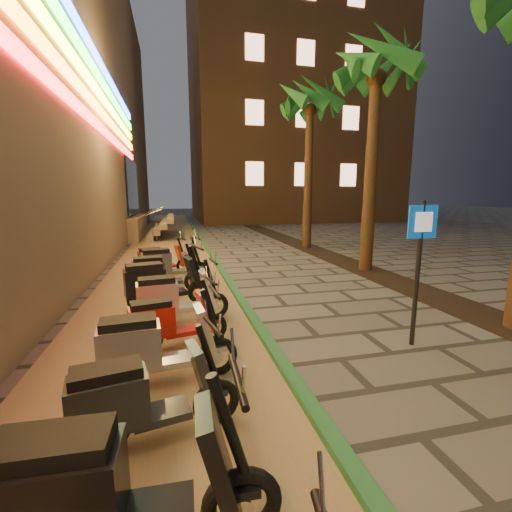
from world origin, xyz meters
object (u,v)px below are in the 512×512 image
object	(u,v)px
scooter_4	(106,491)
scooter_6	(153,347)
scooter_8	(172,297)
scooter_11	(167,264)
scooter_12	(159,260)
scooter_7	(168,322)
pedestrian_sign	(420,254)
scooter_9	(159,283)
scooter_5	(138,399)
scooter_10	(160,273)

from	to	relation	value
scooter_4	scooter_6	size ratio (longest dim) A/B	1.05
scooter_4	scooter_8	bearing A→B (deg)	87.03
scooter_4	scooter_11	bearing A→B (deg)	90.25
scooter_11	scooter_12	xyz separation A→B (m)	(-0.25, 0.98, -0.06)
scooter_7	scooter_8	bearing A→B (deg)	73.99
pedestrian_sign	scooter_9	world-z (taller)	pedestrian_sign
scooter_8	scooter_4	bearing A→B (deg)	-101.97
scooter_8	scooter_6	bearing A→B (deg)	-102.91
scooter_5	scooter_11	size ratio (longest dim) A/B	0.90
scooter_7	scooter_11	distance (m)	4.14
scooter_9	scooter_11	xyz separation A→B (m)	(0.13, 2.13, -0.02)
scooter_5	scooter_9	size ratio (longest dim) A/B	0.87
scooter_10	scooter_11	size ratio (longest dim) A/B	0.97
scooter_8	scooter_11	size ratio (longest dim) A/B	0.95
scooter_11	scooter_6	bearing A→B (deg)	-99.41
scooter_6	scooter_12	size ratio (longest dim) A/B	1.08
scooter_8	scooter_12	bearing A→B (deg)	88.72
scooter_8	scooter_12	world-z (taller)	scooter_8
scooter_4	scooter_8	xyz separation A→B (m)	(0.39, 4.20, -0.03)
scooter_5	scooter_12	xyz separation A→B (m)	(-0.07, 7.16, -0.01)
scooter_5	scooter_7	world-z (taller)	scooter_5
scooter_10	scooter_12	bearing A→B (deg)	86.83
scooter_6	scooter_7	distance (m)	1.00
pedestrian_sign	scooter_6	distance (m)	4.07
scooter_5	scooter_8	size ratio (longest dim) A/B	0.95
scooter_9	scooter_8	bearing A→B (deg)	-87.65
scooter_9	scooter_11	bearing A→B (deg)	73.26
scooter_4	scooter_7	distance (m)	3.13
scooter_6	scooter_9	world-z (taller)	scooter_9
scooter_10	scooter_4	bearing A→B (deg)	-97.17
pedestrian_sign	scooter_7	xyz separation A→B (m)	(-3.78, 0.70, -1.01)
pedestrian_sign	scooter_4	size ratio (longest dim) A/B	1.27
scooter_6	scooter_8	bearing A→B (deg)	78.55
pedestrian_sign	scooter_12	world-z (taller)	pedestrian_sign
scooter_11	pedestrian_sign	bearing A→B (deg)	-59.81
scooter_4	scooter_5	bearing A→B (deg)	87.82
scooter_4	scooter_9	distance (m)	5.13
scooter_6	scooter_12	distance (m)	6.11
scooter_9	scooter_10	distance (m)	1.11
scooter_6	scooter_11	xyz separation A→B (m)	(0.11, 5.13, 0.02)
scooter_9	scooter_10	xyz separation A→B (m)	(-0.02, 1.11, -0.04)
scooter_5	scooter_7	xyz separation A→B (m)	(0.24, 2.04, -0.02)
scooter_8	scooter_10	distance (m)	2.05
scooter_12	scooter_9	bearing A→B (deg)	-102.84
scooter_9	scooter_11	size ratio (longest dim) A/B	1.03
pedestrian_sign	scooter_5	xyz separation A→B (m)	(-4.03, -1.34, -0.99)
scooter_6	scooter_12	bearing A→B (deg)	86.22
scooter_9	scooter_12	distance (m)	3.11
scooter_9	scooter_12	bearing A→B (deg)	79.00
scooter_9	scooter_10	bearing A→B (deg)	77.76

